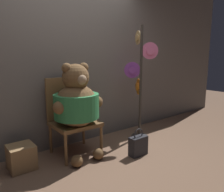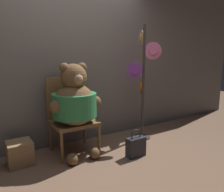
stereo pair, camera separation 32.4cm
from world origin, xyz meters
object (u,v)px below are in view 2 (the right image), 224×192
at_px(hat_display_rack, 143,79).
at_px(handbag_on_ground, 136,146).
at_px(teddy_bear, 75,102).
at_px(chair, 71,113).

relative_size(hat_display_rack, handbag_on_ground, 4.79).
bearing_deg(teddy_bear, chair, 85.30).
height_order(teddy_bear, hat_display_rack, hat_display_rack).
bearing_deg(chair, teddy_bear, -94.70).
bearing_deg(hat_display_rack, handbag_on_ground, -135.75).
height_order(hat_display_rack, handbag_on_ground, hat_display_rack).
height_order(chair, hat_display_rack, hat_display_rack).
relative_size(teddy_bear, hat_display_rack, 0.69).
distance_m(chair, teddy_bear, 0.27).
xyz_separation_m(teddy_bear, handbag_on_ground, (0.67, -0.49, -0.61)).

